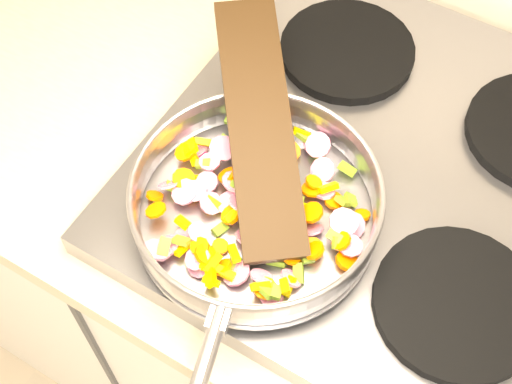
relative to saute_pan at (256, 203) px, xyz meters
The scene contains 7 objects.
cooktop 0.21m from the saute_pan, 56.64° to the left, with size 0.60×0.60×0.04m, color #939399.
grate_fl 0.06m from the saute_pan, 142.31° to the left, with size 0.19×0.19×0.02m, color black.
grate_fr 0.25m from the saute_pan, ahead, with size 0.19×0.19×0.02m, color black.
grate_bl 0.31m from the saute_pan, 95.94° to the left, with size 0.19×0.19×0.02m, color black.
saute_pan is the anchor object (origin of this frame).
vegetable_heap 0.01m from the saute_pan, 105.04° to the left, with size 0.27×0.27×0.05m.
wooden_spatula 0.10m from the saute_pan, 117.86° to the left, with size 0.33×0.08×0.02m, color black.
Camera 1 is at (-0.59, 1.13, 1.69)m, focal length 50.00 mm.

